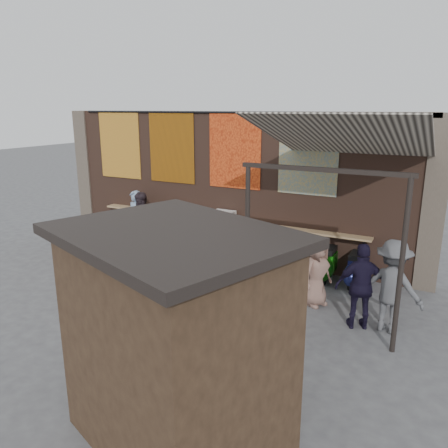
% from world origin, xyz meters
% --- Properties ---
extents(ground, '(70.00, 70.00, 0.00)m').
position_xyz_m(ground, '(0.00, 0.00, 0.00)').
color(ground, '#474749').
rests_on(ground, ground).
extents(brick_wall, '(10.00, 0.40, 4.00)m').
position_xyz_m(brick_wall, '(0.00, 2.70, 2.00)').
color(brick_wall, brown).
rests_on(brick_wall, ground).
extents(pier_left, '(0.50, 0.50, 4.00)m').
position_xyz_m(pier_left, '(-5.20, 2.70, 2.00)').
color(pier_left, '#4C4238').
rests_on(pier_left, ground).
extents(pier_right, '(0.50, 0.50, 4.00)m').
position_xyz_m(pier_right, '(5.20, 2.70, 2.00)').
color(pier_right, '#4C4238').
rests_on(pier_right, ground).
extents(eating_counter, '(8.00, 0.32, 0.05)m').
position_xyz_m(eating_counter, '(0.00, 2.33, 1.10)').
color(eating_counter, '#9E7A51').
rests_on(eating_counter, brick_wall).
extents(shelf_box, '(0.58, 0.28, 0.26)m').
position_xyz_m(shelf_box, '(0.10, 2.30, 1.26)').
color(shelf_box, white).
rests_on(shelf_box, eating_counter).
extents(tapestry_redgold, '(1.50, 0.02, 2.00)m').
position_xyz_m(tapestry_redgold, '(-3.60, 2.48, 3.00)').
color(tapestry_redgold, maroon).
rests_on(tapestry_redgold, brick_wall).
extents(tapestry_sun, '(1.50, 0.02, 2.00)m').
position_xyz_m(tapestry_sun, '(-1.70, 2.48, 3.00)').
color(tapestry_sun, orange).
rests_on(tapestry_sun, brick_wall).
extents(tapestry_orange, '(1.50, 0.02, 2.00)m').
position_xyz_m(tapestry_orange, '(0.30, 2.48, 3.00)').
color(tapestry_orange, '#E5541C').
rests_on(tapestry_orange, brick_wall).
extents(tapestry_multi, '(1.50, 0.02, 2.00)m').
position_xyz_m(tapestry_multi, '(2.30, 2.48, 3.00)').
color(tapestry_multi, '#2B649D').
rests_on(tapestry_multi, brick_wall).
extents(hang_rail, '(9.50, 0.06, 0.06)m').
position_xyz_m(hang_rail, '(0.00, 2.47, 3.98)').
color(hang_rail, black).
rests_on(hang_rail, brick_wall).
extents(scooter_stool_0, '(0.36, 0.80, 0.76)m').
position_xyz_m(scooter_stool_0, '(-2.51, 1.97, 0.38)').
color(scooter_stool_0, '#1A144E').
rests_on(scooter_stool_0, ground).
extents(scooter_stool_1, '(0.35, 0.78, 0.74)m').
position_xyz_m(scooter_stool_1, '(-1.88, 2.02, 0.37)').
color(scooter_stool_1, maroon).
rests_on(scooter_stool_1, ground).
extents(scooter_stool_2, '(0.39, 0.86, 0.82)m').
position_xyz_m(scooter_stool_2, '(-1.21, 2.01, 0.41)').
color(scooter_stool_2, '#A72E16').
rests_on(scooter_stool_2, ground).
extents(scooter_stool_3, '(0.33, 0.73, 0.69)m').
position_xyz_m(scooter_stool_3, '(-0.59, 2.04, 0.35)').
color(scooter_stool_3, '#0D2296').
rests_on(scooter_stool_3, ground).
extents(scooter_stool_4, '(0.38, 0.85, 0.81)m').
position_xyz_m(scooter_stool_4, '(-0.06, 1.99, 0.40)').
color(scooter_stool_4, '#0D4526').
rests_on(scooter_stool_4, ground).
extents(scooter_stool_5, '(0.35, 0.77, 0.73)m').
position_xyz_m(scooter_stool_5, '(0.65, 1.99, 0.37)').
color(scooter_stool_5, '#0E0E8C').
rests_on(scooter_stool_5, ground).
extents(scooter_stool_6, '(0.40, 0.88, 0.84)m').
position_xyz_m(scooter_stool_6, '(1.21, 1.98, 0.42)').
color(scooter_stool_6, '#165A37').
rests_on(scooter_stool_6, ground).
extents(scooter_stool_7, '(0.34, 0.75, 0.72)m').
position_xyz_m(scooter_stool_7, '(1.86, 1.99, 0.36)').
color(scooter_stool_7, black).
rests_on(scooter_stool_7, ground).
extents(scooter_stool_8, '(0.36, 0.81, 0.77)m').
position_xyz_m(scooter_stool_8, '(2.49, 2.04, 0.38)').
color(scooter_stool_8, black).
rests_on(scooter_stool_8, ground).
extents(scooter_stool_9, '(0.39, 0.88, 0.83)m').
position_xyz_m(scooter_stool_9, '(3.04, 2.03, 0.42)').
color(scooter_stool_9, '#0F510B').
rests_on(scooter_stool_9, ground).
extents(scooter_stool_10, '(0.38, 0.85, 0.81)m').
position_xyz_m(scooter_stool_10, '(3.71, 2.00, 0.40)').
color(scooter_stool_10, navy).
rests_on(scooter_stool_10, ground).
extents(diner_left, '(0.71, 0.54, 1.75)m').
position_xyz_m(diner_left, '(-2.69, 1.94, 0.88)').
color(diner_left, '#7E97B7').
rests_on(diner_left, ground).
extents(diner_right, '(1.09, 1.03, 1.77)m').
position_xyz_m(diner_right, '(-2.27, 1.76, 0.89)').
color(diner_right, '#33272E').
rests_on(diner_right, ground).
extents(shopper_navy, '(1.07, 0.77, 1.69)m').
position_xyz_m(shopper_navy, '(4.21, 0.01, 0.84)').
color(shopper_navy, black).
rests_on(shopper_navy, ground).
extents(shopper_grey, '(1.26, 0.87, 1.79)m').
position_xyz_m(shopper_grey, '(4.72, 0.14, 0.90)').
color(shopper_grey, '#515256').
rests_on(shopper_grey, ground).
extents(shopper_tan, '(0.74, 0.84, 1.45)m').
position_xyz_m(shopper_tan, '(3.19, 0.60, 0.73)').
color(shopper_tan, '#8C6659').
rests_on(shopper_tan, ground).
extents(market_stall, '(2.93, 2.56, 2.65)m').
position_xyz_m(market_stall, '(2.74, -4.04, 1.33)').
color(market_stall, black).
rests_on(market_stall, ground).
extents(stall_roof, '(3.30, 2.92, 0.12)m').
position_xyz_m(stall_roof, '(2.74, -4.04, 2.71)').
color(stall_roof, black).
rests_on(stall_roof, market_stall).
extents(stall_sign, '(1.14, 0.45, 0.50)m').
position_xyz_m(stall_sign, '(3.06, -3.15, 1.92)').
color(stall_sign, gold).
rests_on(stall_sign, market_stall).
extents(stall_shelf, '(1.94, 0.79, 0.06)m').
position_xyz_m(stall_shelf, '(3.06, -3.15, 0.97)').
color(stall_shelf, '#473321').
rests_on(stall_shelf, market_stall).
extents(awning_canvas, '(3.20, 3.28, 0.97)m').
position_xyz_m(awning_canvas, '(3.50, 0.90, 3.55)').
color(awning_canvas, beige).
rests_on(awning_canvas, brick_wall).
extents(awning_ledger, '(3.30, 0.08, 0.12)m').
position_xyz_m(awning_ledger, '(3.50, 2.49, 3.95)').
color(awning_ledger, '#33261C').
rests_on(awning_ledger, brick_wall).
extents(awning_header, '(3.00, 0.08, 0.08)m').
position_xyz_m(awning_header, '(3.50, -0.60, 3.08)').
color(awning_header, black).
rests_on(awning_header, awning_post_left).
extents(awning_post_left, '(0.09, 0.09, 3.10)m').
position_xyz_m(awning_post_left, '(2.10, -0.60, 1.55)').
color(awning_post_left, black).
rests_on(awning_post_left, ground).
extents(awning_post_right, '(0.09, 0.09, 3.10)m').
position_xyz_m(awning_post_right, '(4.90, -0.60, 1.55)').
color(awning_post_right, black).
rests_on(awning_post_right, ground).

